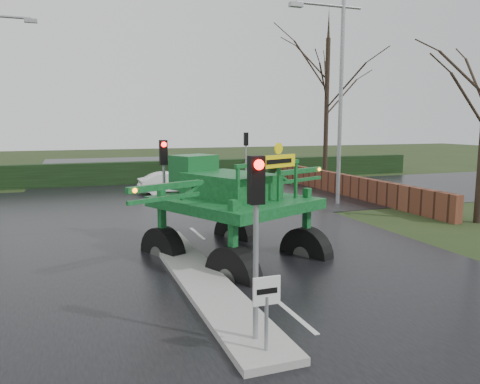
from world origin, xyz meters
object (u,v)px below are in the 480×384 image
object	(u,v)px
white_sedan	(171,193)
crop_sprayer	(227,200)
traffic_signal_near	(256,209)
traffic_signal_far	(246,147)
traffic_signal_mid	(164,167)
keep_left_sign	(267,302)
street_light_right	(336,85)

from	to	relation	value
white_sedan	crop_sprayer	bearing A→B (deg)	172.35
traffic_signal_near	traffic_signal_far	size ratio (longest dim) A/B	1.00
traffic_signal_mid	crop_sprayer	xyz separation A→B (m)	(0.80, -4.52, -0.49)
keep_left_sign	white_sedan	xyz separation A→B (m)	(2.53, 20.11, -1.06)
street_light_right	traffic_signal_near	bearing A→B (deg)	-126.13
keep_left_sign	traffic_signal_far	size ratio (longest dim) A/B	0.38
traffic_signal_near	white_sedan	xyz separation A→B (m)	(2.53, 19.62, -2.59)
traffic_signal_near	street_light_right	xyz separation A→B (m)	(9.49, 13.01, 3.40)
traffic_signal_far	crop_sprayer	distance (m)	18.43
traffic_signal_near	traffic_signal_far	distance (m)	22.42
keep_left_sign	traffic_signal_near	bearing A→B (deg)	90.00
keep_left_sign	crop_sprayer	world-z (taller)	crop_sprayer
keep_left_sign	street_light_right	xyz separation A→B (m)	(9.49, 13.50, 4.93)
traffic_signal_mid	crop_sprayer	bearing A→B (deg)	-79.96
crop_sprayer	keep_left_sign	bearing A→B (deg)	-124.91
crop_sprayer	traffic_signal_near	bearing A→B (deg)	-126.14
keep_left_sign	white_sedan	size ratio (longest dim) A/B	0.36
street_light_right	crop_sprayer	distance (m)	13.12
traffic_signal_far	white_sedan	bearing A→B (deg)	14.88
white_sedan	traffic_signal_mid	bearing A→B (deg)	165.84
traffic_signal_mid	crop_sprayer	world-z (taller)	crop_sprayer
street_light_right	white_sedan	xyz separation A→B (m)	(-6.96, 6.61, -5.99)
keep_left_sign	traffic_signal_near	distance (m)	1.61
street_light_right	traffic_signal_mid	bearing A→B (deg)	-154.60
crop_sprayer	traffic_signal_mid	bearing A→B (deg)	75.28
traffic_signal_far	street_light_right	xyz separation A→B (m)	(1.69, -8.01, 3.40)
traffic_signal_far	traffic_signal_mid	bearing A→B (deg)	58.07
keep_left_sign	street_light_right	distance (m)	17.23
keep_left_sign	traffic_signal_mid	xyz separation A→B (m)	(0.00, 8.99, 1.53)
traffic_signal_near	traffic_signal_mid	xyz separation A→B (m)	(0.00, 8.50, 0.00)
traffic_signal_far	crop_sprayer	bearing A→B (deg)	67.67
keep_left_sign	traffic_signal_near	world-z (taller)	traffic_signal_near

